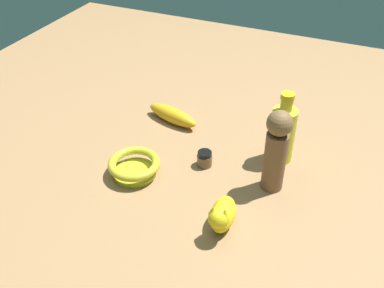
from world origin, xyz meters
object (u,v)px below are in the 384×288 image
at_px(nail_polish_jar, 205,159).
at_px(banana, 172,115).
at_px(bottle_tall, 282,133).
at_px(bowl, 134,166).
at_px(person_figure_adult, 276,149).
at_px(cat_figurine, 222,215).

bearing_deg(nail_polish_jar, banana, 137.52).
bearing_deg(bottle_tall, bowl, -146.53).
relative_size(bottle_tall, person_figure_adult, 0.91).
xyz_separation_m(cat_figurine, nail_polish_jar, (-0.12, 0.19, -0.02)).
xyz_separation_m(cat_figurine, banana, (-0.29, 0.35, -0.02)).
relative_size(cat_figurine, bowl, 1.00).
relative_size(bowl, nail_polish_jar, 3.17).
xyz_separation_m(bowl, bottle_tall, (0.33, 0.22, 0.06)).
height_order(cat_figurine, bowl, cat_figurine).
bearing_deg(banana, person_figure_adult, 169.69).
distance_m(bottle_tall, person_figure_adult, 0.13).
relative_size(banana, person_figure_adult, 0.80).
relative_size(cat_figurine, nail_polish_jar, 3.15).
height_order(bowl, banana, banana).
bearing_deg(bowl, bottle_tall, 33.47).
bearing_deg(bottle_tall, banana, 172.37).
distance_m(bowl, banana, 0.26).
height_order(banana, person_figure_adult, person_figure_adult).
height_order(bottle_tall, person_figure_adult, person_figure_adult).
relative_size(nail_polish_jar, banana, 0.24).
height_order(nail_polish_jar, banana, banana).
distance_m(cat_figurine, bottle_tall, 0.31).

